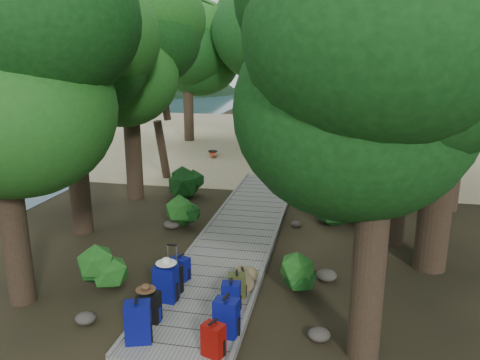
% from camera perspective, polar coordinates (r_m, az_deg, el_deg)
% --- Properties ---
extents(ground, '(120.00, 120.00, 0.00)m').
position_cam_1_polar(ground, '(12.07, -0.70, -8.07)').
color(ground, '#322A19').
rests_on(ground, ground).
extents(sand_beach, '(40.00, 22.00, 0.02)m').
position_cam_1_polar(sand_beach, '(27.37, 6.43, 4.93)').
color(sand_beach, tan).
rests_on(sand_beach, ground).
extents(distant_hill, '(32.00, 16.00, 12.00)m').
position_cam_1_polar(distant_hill, '(72.67, -24.54, 9.88)').
color(distant_hill, black).
rests_on(distant_hill, ground).
extents(boardwalk, '(2.00, 12.00, 0.12)m').
position_cam_1_polar(boardwalk, '(12.95, 0.24, -6.13)').
color(boardwalk, gray).
rests_on(boardwalk, ground).
extents(backpack_left_a, '(0.49, 0.41, 0.79)m').
position_cam_1_polar(backpack_left_a, '(8.18, -12.34, -16.35)').
color(backpack_left_a, navy).
rests_on(backpack_left_a, boardwalk).
extents(backpack_left_b, '(0.35, 0.26, 0.62)m').
position_cam_1_polar(backpack_left_b, '(8.72, -10.86, -14.77)').
color(backpack_left_b, black).
rests_on(backpack_left_b, boardwalk).
extents(backpack_left_c, '(0.45, 0.34, 0.79)m').
position_cam_1_polar(backpack_left_c, '(9.29, -9.01, -12.12)').
color(backpack_left_c, navy).
rests_on(backpack_left_c, boardwalk).
extents(backpack_left_d, '(0.43, 0.37, 0.54)m').
position_cam_1_polar(backpack_left_d, '(10.11, -7.24, -10.50)').
color(backpack_left_d, navy).
rests_on(backpack_left_d, boardwalk).
extents(backpack_right_a, '(0.40, 0.34, 0.60)m').
position_cam_1_polar(backpack_right_a, '(7.75, -3.26, -18.70)').
color(backpack_right_a, '#930409').
rests_on(backpack_right_a, boardwalk).
extents(backpack_right_b, '(0.43, 0.33, 0.73)m').
position_cam_1_polar(backpack_right_b, '(8.17, -1.66, -16.21)').
color(backpack_right_b, navy).
rests_on(backpack_right_b, boardwalk).
extents(backpack_right_c, '(0.36, 0.27, 0.59)m').
position_cam_1_polar(backpack_right_c, '(8.95, -1.09, -13.78)').
color(backpack_right_c, navy).
rests_on(backpack_right_c, boardwalk).
extents(backpack_right_d, '(0.39, 0.32, 0.52)m').
position_cam_1_polar(backpack_right_d, '(9.37, -0.38, -12.59)').
color(backpack_right_d, '#384119').
rests_on(backpack_right_d, boardwalk).
extents(duffel_right_khaki, '(0.52, 0.62, 0.35)m').
position_cam_1_polar(duffel_right_khaki, '(9.77, 0.35, -11.96)').
color(duffel_right_khaki, brown).
rests_on(duffel_right_khaki, boardwalk).
extents(suitcase_on_boardwalk, '(0.40, 0.29, 0.56)m').
position_cam_1_polar(suitcase_on_boardwalk, '(9.63, -8.14, -11.81)').
color(suitcase_on_boardwalk, black).
rests_on(suitcase_on_boardwalk, boardwalk).
extents(lone_suitcase_on_sand, '(0.40, 0.25, 0.61)m').
position_cam_1_polar(lone_suitcase_on_sand, '(19.51, 5.19, 1.86)').
color(lone_suitcase_on_sand, black).
rests_on(lone_suitcase_on_sand, sand_beach).
extents(hat_brown, '(0.36, 0.36, 0.11)m').
position_cam_1_polar(hat_brown, '(8.55, -11.43, -12.66)').
color(hat_brown, '#51351E').
rests_on(hat_brown, backpack_left_b).
extents(hat_white, '(0.40, 0.40, 0.13)m').
position_cam_1_polar(hat_white, '(9.05, -9.00, -9.61)').
color(hat_white, silver).
rests_on(hat_white, backpack_left_c).
extents(kayak, '(1.62, 3.26, 0.32)m').
position_cam_1_polar(kayak, '(22.72, -3.33, 3.38)').
color(kayak, '#A12A0D').
rests_on(kayak, sand_beach).
extents(sun_lounger, '(0.59, 1.73, 0.55)m').
position_cam_1_polar(sun_lounger, '(21.77, 14.99, 2.70)').
color(sun_lounger, silver).
rests_on(sun_lounger, sand_beach).
extents(tree_right_a, '(4.40, 4.40, 7.34)m').
position_cam_1_polar(tree_right_a, '(6.99, 16.63, 5.73)').
color(tree_right_a, black).
rests_on(tree_right_a, ground).
extents(tree_right_b, '(5.72, 5.72, 10.21)m').
position_cam_1_polar(tree_right_b, '(10.77, 24.70, 15.71)').
color(tree_right_b, black).
rests_on(tree_right_b, ground).
extents(tree_right_c, '(5.86, 5.86, 10.14)m').
position_cam_1_polar(tree_right_c, '(12.07, 19.64, 15.78)').
color(tree_right_c, black).
rests_on(tree_right_c, ground).
extents(tree_right_d, '(5.36, 5.36, 9.82)m').
position_cam_1_polar(tree_right_d, '(15.56, 25.68, 14.24)').
color(tree_right_d, black).
rests_on(tree_right_d, ground).
extents(tree_right_e, '(5.42, 5.42, 9.76)m').
position_cam_1_polar(tree_right_e, '(17.46, 17.65, 14.80)').
color(tree_right_e, black).
rests_on(tree_right_e, ground).
extents(tree_right_f, '(5.72, 5.72, 10.22)m').
position_cam_1_polar(tree_right_f, '(21.08, 23.60, 14.81)').
color(tree_right_f, black).
rests_on(tree_right_f, ground).
extents(tree_left_a, '(4.25, 4.25, 7.08)m').
position_cam_1_polar(tree_left_a, '(9.47, -27.19, 6.17)').
color(tree_left_a, black).
rests_on(tree_left_a, ground).
extents(tree_left_b, '(4.37, 4.37, 7.87)m').
position_cam_1_polar(tree_left_b, '(12.93, -19.99, 10.60)').
color(tree_left_b, black).
rests_on(tree_left_b, ground).
extents(tree_left_c, '(4.54, 4.54, 7.90)m').
position_cam_1_polar(tree_left_c, '(15.74, -13.37, 11.74)').
color(tree_left_c, black).
rests_on(tree_left_c, ground).
extents(tree_back_a, '(5.68, 5.68, 9.83)m').
position_cam_1_polar(tree_back_a, '(26.01, 2.93, 15.34)').
color(tree_back_a, black).
rests_on(tree_back_a, ground).
extents(tree_back_b, '(5.85, 5.85, 10.44)m').
position_cam_1_polar(tree_back_b, '(26.56, 10.41, 15.78)').
color(tree_back_b, black).
rests_on(tree_back_b, ground).
extents(tree_back_c, '(5.08, 5.08, 9.14)m').
position_cam_1_polar(tree_back_c, '(26.49, 18.14, 13.90)').
color(tree_back_c, black).
rests_on(tree_back_c, ground).
extents(tree_back_d, '(4.80, 4.80, 8.00)m').
position_cam_1_polar(tree_back_d, '(26.64, -6.43, 13.29)').
color(tree_back_d, black).
rests_on(tree_back_d, ground).
extents(palm_right_a, '(3.99, 3.99, 6.81)m').
position_cam_1_polar(palm_right_a, '(17.07, 14.03, 10.09)').
color(palm_right_a, '#184212').
rests_on(palm_right_a, ground).
extents(palm_right_b, '(3.97, 3.97, 7.66)m').
position_cam_1_polar(palm_right_b, '(22.61, 18.01, 11.98)').
color(palm_right_b, '#184212').
rests_on(palm_right_b, ground).
extents(palm_right_c, '(4.54, 4.54, 7.22)m').
position_cam_1_polar(palm_right_c, '(23.54, 11.44, 11.95)').
color(palm_right_c, '#184212').
rests_on(palm_right_c, ground).
extents(palm_left_a, '(4.38, 4.38, 6.96)m').
position_cam_1_polar(palm_left_a, '(18.35, -10.14, 10.84)').
color(palm_left_a, '#184212').
rests_on(palm_left_a, ground).
extents(rock_left_a, '(0.38, 0.34, 0.21)m').
position_cam_1_polar(rock_left_a, '(9.27, -18.31, -15.70)').
color(rock_left_a, '#4C473F').
rests_on(rock_left_a, ground).
extents(rock_left_b, '(0.33, 0.29, 0.18)m').
position_cam_1_polar(rock_left_b, '(11.16, -17.19, -10.26)').
color(rock_left_b, '#4C473F').
rests_on(rock_left_b, ground).
extents(rock_left_c, '(0.46, 0.41, 0.25)m').
position_cam_1_polar(rock_left_c, '(13.33, -8.32, -5.37)').
color(rock_left_c, '#4C473F').
rests_on(rock_left_c, ground).
extents(rock_left_d, '(0.27, 0.24, 0.15)m').
position_cam_1_polar(rock_left_d, '(15.18, -7.66, -3.01)').
color(rock_left_d, '#4C473F').
rests_on(rock_left_d, ground).
extents(rock_right_a, '(0.39, 0.35, 0.22)m').
position_cam_1_polar(rock_right_a, '(8.51, 9.60, -18.06)').
color(rock_right_a, '#4C473F').
rests_on(rock_right_a, ground).
extents(rock_right_b, '(0.45, 0.40, 0.25)m').
position_cam_1_polar(rock_right_b, '(10.47, 10.50, -11.35)').
color(rock_right_b, '#4C473F').
rests_on(rock_right_b, ground).
extents(rock_right_c, '(0.29, 0.26, 0.16)m').
position_cam_1_polar(rock_right_c, '(13.45, 6.83, -5.33)').
color(rock_right_c, '#4C473F').
rests_on(rock_right_c, ground).
extents(rock_right_d, '(0.54, 0.49, 0.30)m').
position_cam_1_polar(rock_right_d, '(15.41, 11.97, -2.64)').
color(rock_right_d, '#4C473F').
rests_on(rock_right_d, ground).
extents(shrub_left_a, '(0.94, 0.94, 0.85)m').
position_cam_1_polar(shrub_left_a, '(10.18, -16.66, -10.68)').
color(shrub_left_a, '#1D5218').
rests_on(shrub_left_a, ground).
extents(shrub_left_b, '(0.96, 0.96, 0.86)m').
position_cam_1_polar(shrub_left_b, '(13.23, -7.16, -4.07)').
color(shrub_left_b, '#1D5218').
rests_on(shrub_left_b, ground).
extents(shrub_left_c, '(1.22, 1.22, 1.10)m').
position_cam_1_polar(shrub_left_c, '(16.19, -6.45, -0.08)').
color(shrub_left_c, '#1D5218').
rests_on(shrub_left_c, ground).
extents(shrub_right_a, '(1.00, 1.00, 0.90)m').
position_cam_1_polar(shrub_right_a, '(9.66, 7.68, -11.41)').
color(shrub_right_a, '#1D5218').
rests_on(shrub_right_a, ground).
extents(shrub_right_b, '(1.37, 1.37, 1.23)m').
position_cam_1_polar(shrub_right_b, '(13.75, 11.46, -2.73)').
color(shrub_right_b, '#1D5218').
rests_on(shrub_right_b, ground).
extents(shrub_right_c, '(0.88, 0.88, 0.79)m').
position_cam_1_polar(shrub_right_c, '(17.11, 9.55, 0.10)').
color(shrub_right_c, '#1D5218').
rests_on(shrub_right_c, ground).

